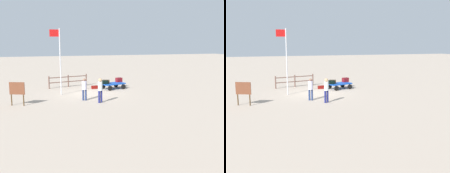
{
  "view_description": "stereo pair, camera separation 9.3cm",
  "coord_description": "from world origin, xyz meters",
  "views": [
    {
      "loc": [
        4.75,
        21.75,
        4.32
      ],
      "look_at": [
        -0.17,
        6.0,
        1.53
      ],
      "focal_mm": 42.59,
      "sensor_mm": 36.0,
      "label": 1
    },
    {
      "loc": [
        4.66,
        21.78,
        4.32
      ],
      "look_at": [
        -0.17,
        6.0,
        1.53
      ],
      "focal_mm": 42.59,
      "sensor_mm": 36.0,
      "label": 2
    }
  ],
  "objects": [
    {
      "name": "ground_plane",
      "position": [
        0.0,
        0.0,
        0.0
      ],
      "size": [
        120.0,
        120.0,
        0.0
      ],
      "primitive_type": "plane",
      "color": "#B8A490"
    },
    {
      "name": "luggage_cart",
      "position": [
        -2.54,
        -1.3,
        0.42
      ],
      "size": [
        2.34,
        1.8,
        0.55
      ],
      "color": "blue",
      "rests_on": "ground"
    },
    {
      "name": "suitcase_maroon",
      "position": [
        -1.88,
        -1.24,
        0.71
      ],
      "size": [
        0.68,
        0.52,
        0.33
      ],
      "color": "#38291A",
      "rests_on": "luggage_cart"
    },
    {
      "name": "suitcase_grey",
      "position": [
        -3.32,
        -1.89,
        0.74
      ],
      "size": [
        0.65,
        0.54,
        0.39
      ],
      "color": "maroon",
      "rests_on": "luggage_cart"
    },
    {
      "name": "suitcase_navy",
      "position": [
        -1.72,
        -1.08,
        0.7
      ],
      "size": [
        0.54,
        0.38,
        0.32
      ],
      "color": "black",
      "rests_on": "luggage_cart"
    },
    {
      "name": "suitcase_dark",
      "position": [
        -0.94,
        -1.93,
        0.14
      ],
      "size": [
        0.58,
        0.34,
        0.28
      ],
      "color": "maroon",
      "rests_on": "ground"
    },
    {
      "name": "worker_lead",
      "position": [
        0.01,
        3.76,
        1.04
      ],
      "size": [
        0.42,
        0.42,
        1.77
      ],
      "color": "navy",
      "rests_on": "ground"
    },
    {
      "name": "worker_trailing",
      "position": [
        0.94,
        2.68,
        0.97
      ],
      "size": [
        0.47,
        0.47,
        1.65
      ],
      "color": "navy",
      "rests_on": "ground"
    },
    {
      "name": "flagpole",
      "position": [
        2.42,
        0.03,
        3.11
      ],
      "size": [
        0.83,
        0.12,
        5.37
      ],
      "color": "silver",
      "rests_on": "ground"
    },
    {
      "name": "signboard",
      "position": [
        5.63,
        2.93,
        1.07
      ],
      "size": [
        1.01,
        0.45,
        1.62
      ],
      "color": "#4C3319",
      "rests_on": "ground"
    },
    {
      "name": "wooden_fence",
      "position": [
        1.24,
        -3.63,
        0.67
      ],
      "size": [
        3.81,
        0.92,
        1.16
      ],
      "color": "brown",
      "rests_on": "ground"
    }
  ]
}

